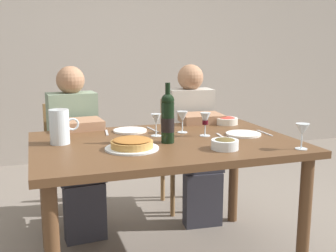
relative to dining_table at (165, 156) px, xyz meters
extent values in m
cube|color=#A3998E|center=(0.00, 2.54, 0.73)|extent=(8.00, 0.10, 2.80)
cube|color=brown|center=(0.00, 0.00, 0.07)|extent=(1.50, 1.00, 0.04)
cylinder|color=brown|center=(0.67, -0.42, -0.31)|extent=(0.07, 0.07, 0.72)
cylinder|color=brown|center=(-0.67, 0.42, -0.31)|extent=(0.07, 0.07, 0.72)
cylinder|color=brown|center=(0.67, 0.42, -0.31)|extent=(0.07, 0.07, 0.72)
cylinder|color=black|center=(0.00, -0.05, 0.21)|extent=(0.07, 0.07, 0.23)
sphere|color=black|center=(0.00, -0.05, 0.33)|extent=(0.07, 0.07, 0.07)
cylinder|color=black|center=(0.00, -0.05, 0.39)|extent=(0.03, 0.03, 0.09)
cylinder|color=black|center=(0.00, -0.05, 0.20)|extent=(0.08, 0.08, 0.08)
cylinder|color=silver|center=(-0.58, 0.12, 0.19)|extent=(0.11, 0.11, 0.19)
cylinder|color=silver|center=(-0.58, 0.12, 0.15)|extent=(0.10, 0.10, 0.12)
torus|color=silver|center=(-0.51, 0.12, 0.20)|extent=(0.07, 0.01, 0.07)
cylinder|color=silver|center=(-0.23, -0.13, 0.10)|extent=(0.29, 0.29, 0.01)
cylinder|color=#C18E47|center=(-0.23, -0.13, 0.12)|extent=(0.22, 0.22, 0.03)
ellipsoid|color=#9E6028|center=(-0.23, -0.13, 0.14)|extent=(0.20, 0.20, 0.02)
cylinder|color=silver|center=(0.57, 0.35, 0.11)|extent=(0.16, 0.16, 0.04)
ellipsoid|color=#B2382D|center=(0.57, 0.35, 0.13)|extent=(0.13, 0.13, 0.03)
cylinder|color=silver|center=(0.24, -0.28, 0.12)|extent=(0.15, 0.15, 0.05)
ellipsoid|color=brown|center=(0.24, -0.28, 0.14)|extent=(0.12, 0.12, 0.04)
cylinder|color=silver|center=(0.63, -0.41, 0.09)|extent=(0.06, 0.06, 0.00)
cylinder|color=silver|center=(0.63, -0.41, 0.13)|extent=(0.01, 0.01, 0.07)
cone|color=silver|center=(0.63, -0.41, 0.20)|extent=(0.07, 0.07, 0.07)
cylinder|color=silver|center=(-0.01, 0.14, 0.09)|extent=(0.06, 0.06, 0.00)
cylinder|color=silver|center=(-0.01, 0.14, 0.13)|extent=(0.01, 0.01, 0.06)
cone|color=silver|center=(-0.01, 0.14, 0.19)|extent=(0.06, 0.06, 0.07)
cylinder|color=silver|center=(0.27, 0.05, 0.09)|extent=(0.06, 0.06, 0.00)
cylinder|color=silver|center=(0.27, 0.05, 0.13)|extent=(0.01, 0.01, 0.06)
cone|color=silver|center=(0.27, 0.05, 0.20)|extent=(0.06, 0.06, 0.08)
cylinder|color=#470A14|center=(0.27, 0.05, 0.18)|extent=(0.04, 0.04, 0.03)
cylinder|color=silver|center=(0.17, 0.18, 0.09)|extent=(0.06, 0.06, 0.00)
cylinder|color=silver|center=(0.17, 0.18, 0.13)|extent=(0.01, 0.01, 0.06)
cone|color=silver|center=(0.17, 0.18, 0.19)|extent=(0.07, 0.07, 0.07)
cylinder|color=white|center=(-0.13, 0.32, 0.10)|extent=(0.21, 0.21, 0.01)
cylinder|color=white|center=(0.51, 0.00, 0.10)|extent=(0.22, 0.22, 0.01)
cube|color=silver|center=(-0.28, 0.32, 0.09)|extent=(0.03, 0.16, 0.00)
cube|color=silver|center=(0.02, 0.32, 0.09)|extent=(0.03, 0.18, 0.00)
cube|color=silver|center=(0.66, 0.00, 0.09)|extent=(0.01, 0.18, 0.00)
cube|color=silver|center=(0.36, 0.00, 0.09)|extent=(0.03, 0.16, 0.00)
cube|color=olive|center=(-0.45, 0.83, -0.21)|extent=(0.43, 0.43, 0.02)
cube|color=olive|center=(-0.46, 1.01, 0.00)|extent=(0.36, 0.06, 0.40)
cylinder|color=olive|center=(-0.61, 0.64, -0.44)|extent=(0.04, 0.04, 0.45)
cylinder|color=olive|center=(-0.27, 0.67, -0.44)|extent=(0.04, 0.04, 0.45)
cylinder|color=olive|center=(-0.63, 0.98, -0.44)|extent=(0.04, 0.04, 0.45)
cylinder|color=olive|center=(-0.29, 1.01, -0.44)|extent=(0.04, 0.04, 0.45)
cube|color=gray|center=(-0.45, 0.79, 0.05)|extent=(0.35, 0.23, 0.50)
sphere|color=#9E7051|center=(-0.45, 0.79, 0.39)|extent=(0.20, 0.20, 0.20)
cube|color=#33333D|center=(-0.44, 0.60, -0.20)|extent=(0.33, 0.40, 0.14)
cube|color=#33333D|center=(-0.42, 0.45, -0.47)|extent=(0.28, 0.14, 0.40)
cube|color=#9E7051|center=(-0.43, 0.51, 0.12)|extent=(0.31, 0.26, 0.06)
cube|color=olive|center=(0.45, 0.79, -0.21)|extent=(0.43, 0.43, 0.02)
cube|color=olive|center=(0.47, 0.98, 0.00)|extent=(0.36, 0.06, 0.40)
cylinder|color=olive|center=(0.27, 0.64, -0.44)|extent=(0.04, 0.04, 0.45)
cylinder|color=olive|center=(0.61, 0.61, -0.44)|extent=(0.04, 0.04, 0.45)
cylinder|color=olive|center=(0.29, 0.98, -0.44)|extent=(0.04, 0.04, 0.45)
cylinder|color=olive|center=(0.63, 0.95, -0.44)|extent=(0.04, 0.04, 0.45)
cube|color=#B7B2A8|center=(0.45, 0.75, 0.05)|extent=(0.36, 0.23, 0.50)
sphere|color=#9E7051|center=(0.45, 0.75, 0.39)|extent=(0.20, 0.20, 0.20)
cube|color=#33333D|center=(0.43, 0.57, -0.20)|extent=(0.34, 0.40, 0.14)
cube|color=#33333D|center=(0.42, 0.42, -0.47)|extent=(0.28, 0.14, 0.40)
cube|color=#9E7051|center=(0.43, 0.48, 0.12)|extent=(0.31, 0.26, 0.06)
camera|label=1|loc=(-0.71, -2.19, 0.63)|focal=43.91mm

